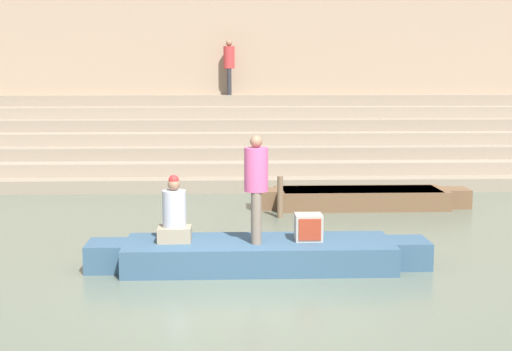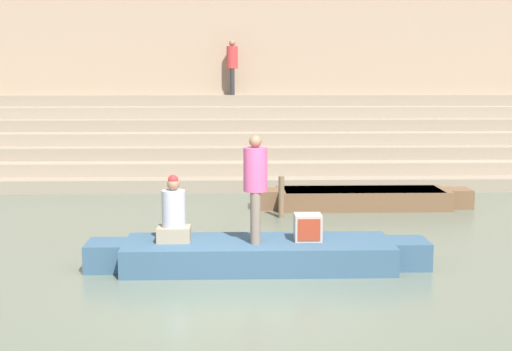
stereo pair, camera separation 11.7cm
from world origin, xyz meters
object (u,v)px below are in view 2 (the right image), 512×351
at_px(tv_set, 308,227).
at_px(mooring_post, 281,197).
at_px(person_standing, 255,181).
at_px(moored_boat_shore, 362,198).
at_px(rowboat_main, 258,253).
at_px(person_rowing, 174,215).
at_px(person_on_steps, 232,63).

relative_size(tv_set, mooring_post, 0.48).
distance_m(person_standing, tv_set, 1.16).
bearing_deg(person_standing, tv_set, -4.14).
xyz_separation_m(tv_set, moored_boat_shore, (1.81, 5.13, -0.42)).
height_order(rowboat_main, person_rowing, person_rowing).
height_order(rowboat_main, person_on_steps, person_on_steps).
bearing_deg(rowboat_main, person_rowing, 179.43).
distance_m(rowboat_main, person_standing, 1.20).
bearing_deg(person_rowing, mooring_post, 70.29).
distance_m(person_rowing, moored_boat_shore, 6.53).
height_order(person_standing, person_on_steps, person_on_steps).
bearing_deg(moored_boat_shore, person_on_steps, 112.68).
distance_m(mooring_post, person_on_steps, 8.46).
xyz_separation_m(person_standing, moored_boat_shore, (2.67, 5.25, -1.20)).
xyz_separation_m(person_standing, mooring_post, (0.69, 4.13, -0.97)).
bearing_deg(rowboat_main, person_on_steps, 92.28).
distance_m(person_rowing, mooring_post, 4.51).
xyz_separation_m(person_standing, person_rowing, (-1.31, 0.11, -0.56)).
relative_size(moored_boat_shore, mooring_post, 5.57).
bearing_deg(person_standing, person_rowing, 163.07).
bearing_deg(mooring_post, person_standing, -99.44).
distance_m(rowboat_main, person_on_steps, 12.31).
bearing_deg(person_standing, rowboat_main, 51.40).
bearing_deg(person_on_steps, moored_boat_shore, -37.58).
relative_size(mooring_post, person_on_steps, 0.52).
relative_size(person_standing, mooring_post, 1.88).
bearing_deg(mooring_post, rowboat_main, -99.00).
bearing_deg(rowboat_main, moored_boat_shore, 63.18).
bearing_deg(mooring_post, person_rowing, -116.43).
height_order(person_rowing, person_on_steps, person_on_steps).
bearing_deg(mooring_post, tv_set, -87.61).
bearing_deg(person_standing, person_on_steps, 79.83).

